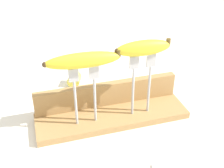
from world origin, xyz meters
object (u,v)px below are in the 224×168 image
Objects in this scene: fork_stand_right at (142,80)px; banana_raised_right at (143,48)px; banana_raised_left at (83,60)px; fork_stand_left at (85,91)px; banana_chunk_near at (74,79)px.

fork_stand_right is 1.19× the size of banana_raised_right.
banana_raised_right is (0.16, -0.00, 0.01)m from banana_raised_left.
fork_stand_left is 0.87× the size of banana_raised_left.
fork_stand_right is at bearing -0.50° from banana_raised_right.
banana_raised_right reaches higher than banana_raised_left.
fork_stand_left is 0.19m from banana_raised_right.
fork_stand_left is 0.27m from banana_chunk_near.
fork_stand_left is at bearing 180.00° from fork_stand_right.
fork_stand_right is 0.31m from banana_chunk_near.
fork_stand_right is 0.10m from banana_raised_right.
fork_stand_right is 3.04× the size of banana_chunk_near.
banana_raised_left is at bearing 180.00° from fork_stand_right.
fork_stand_left is 0.09m from banana_raised_left.
banana_raised_right is at bearing -58.55° from banana_chunk_near.
banana_raised_left is at bearing 180.00° from banana_raised_right.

